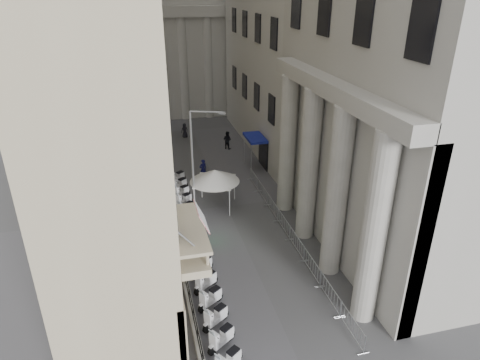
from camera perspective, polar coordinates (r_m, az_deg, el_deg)
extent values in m
cylinder|color=silver|center=(31.60, -6.10, -2.81)|extent=(0.06, 0.06, 2.06)
cylinder|color=silver|center=(31.99, -1.46, -2.30)|extent=(0.06, 0.06, 2.06)
cylinder|color=silver|center=(33.92, -6.75, -0.81)|extent=(0.06, 0.06, 2.06)
cylinder|color=silver|center=(34.29, -2.42, -0.36)|extent=(0.06, 0.06, 2.06)
cube|color=silver|center=(32.45, -4.24, 0.16)|extent=(2.80, 2.80, 0.11)
cone|color=silver|center=(32.26, -4.27, 0.92)|extent=(3.74, 3.74, 0.93)
cylinder|color=gray|center=(30.67, -6.35, 2.14)|extent=(0.16, 0.16, 7.71)
cylinder|color=gray|center=(29.17, -4.46, 9.04)|extent=(2.21, 0.93, 0.12)
cube|color=gray|center=(29.00, -2.37, 8.90)|extent=(0.53, 0.37, 0.14)
cube|color=black|center=(28.14, -4.75, -7.04)|extent=(0.38, 0.79, 1.60)
cube|color=#19E54C|center=(28.09, -4.53, -6.67)|extent=(0.15, 0.57, 0.89)
imported|color=#0D0D35|center=(37.04, -4.94, 1.40)|extent=(0.77, 0.60, 1.86)
imported|color=black|center=(44.02, -1.72, 5.36)|extent=(1.14, 1.13, 1.85)
imported|color=black|center=(47.74, -7.39, 6.57)|extent=(0.86, 0.64, 1.59)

